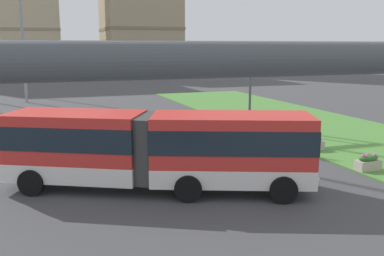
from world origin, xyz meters
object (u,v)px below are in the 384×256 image
at_px(flower_planter_4, 368,162).
at_px(articulated_bus, 158,148).
at_px(car_black_sedan, 26,130).
at_px(traffic_light_far_right, 232,72).
at_px(flower_planter_5, 313,143).

bearing_deg(flower_planter_4, articulated_bus, 175.36).
xyz_separation_m(car_black_sedan, traffic_light_far_right, (12.70, -0.56, 3.11)).
height_order(flower_planter_4, traffic_light_far_right, traffic_light_far_right).
bearing_deg(articulated_bus, car_black_sedan, 114.99).
relative_size(flower_planter_4, flower_planter_5, 1.00).
xyz_separation_m(car_black_sedan, flower_planter_5, (14.41, -7.22, -0.33)).
bearing_deg(car_black_sedan, flower_planter_4, -38.23).
distance_m(articulated_bus, flower_planter_4, 9.59).
relative_size(flower_planter_4, traffic_light_far_right, 0.20).
bearing_deg(flower_planter_5, traffic_light_far_right, 104.39).
height_order(car_black_sedan, flower_planter_4, car_black_sedan).
bearing_deg(flower_planter_4, car_black_sedan, 141.77).
xyz_separation_m(articulated_bus, flower_planter_4, (9.48, -0.77, -1.23)).
relative_size(articulated_bus, flower_planter_4, 10.64).
relative_size(car_black_sedan, traffic_light_far_right, 0.81).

